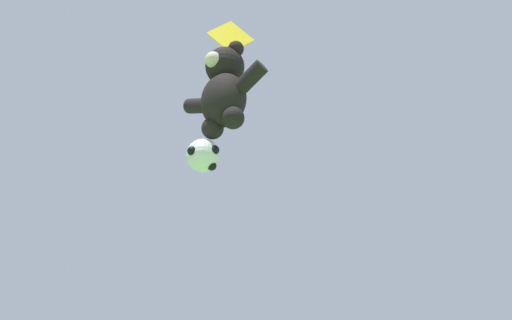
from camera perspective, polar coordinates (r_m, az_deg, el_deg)
name	(u,v)px	position (r m, az deg, el deg)	size (l,w,h in m)	color
teddy_bear_kite	(224,89)	(12.44, -3.24, 7.09)	(2.29, 1.01, 2.32)	black
soccer_ball_kite	(203,155)	(11.92, -5.28, 0.46)	(0.78, 0.78, 0.72)	white
diamond_kite	(231,42)	(16.34, -2.56, 11.71)	(0.88, 1.09, 3.25)	yellow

